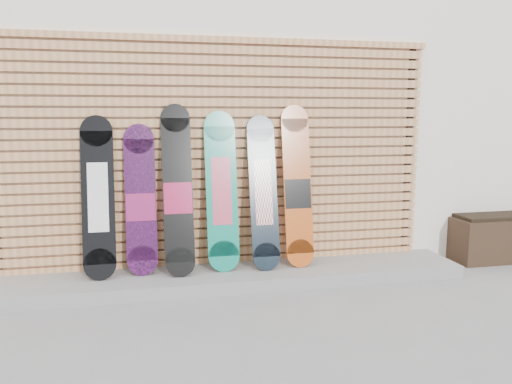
{
  "coord_description": "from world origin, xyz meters",
  "views": [
    {
      "loc": [
        -0.8,
        -3.8,
        1.56
      ],
      "look_at": [
        0.18,
        0.75,
        0.85
      ],
      "focal_mm": 35.0,
      "sensor_mm": 36.0,
      "label": 1
    }
  ],
  "objects_px": {
    "snowboard_1": "(141,201)",
    "snowboard_2": "(178,191)",
    "snowboard_5": "(297,187)",
    "snowboard_0": "(98,197)",
    "snowboard_4": "(263,192)",
    "snowboard_3": "(222,191)",
    "planter_box": "(501,237)"
  },
  "relations": [
    {
      "from": "snowboard_2",
      "to": "snowboard_5",
      "type": "xyz_separation_m",
      "value": [
        1.15,
        0.03,
        -0.0
      ]
    },
    {
      "from": "snowboard_5",
      "to": "snowboard_0",
      "type": "bearing_deg",
      "value": 179.93
    },
    {
      "from": "snowboard_4",
      "to": "snowboard_0",
      "type": "bearing_deg",
      "value": 179.35
    },
    {
      "from": "planter_box",
      "to": "snowboard_3",
      "type": "bearing_deg",
      "value": -179.0
    },
    {
      "from": "snowboard_2",
      "to": "snowboard_4",
      "type": "distance_m",
      "value": 0.81
    },
    {
      "from": "snowboard_0",
      "to": "snowboard_2",
      "type": "xyz_separation_m",
      "value": [
        0.7,
        -0.03,
        0.04
      ]
    },
    {
      "from": "snowboard_1",
      "to": "snowboard_2",
      "type": "xyz_separation_m",
      "value": [
        0.33,
        -0.06,
        0.09
      ]
    },
    {
      "from": "snowboard_3",
      "to": "snowboard_2",
      "type": "bearing_deg",
      "value": -174.55
    },
    {
      "from": "planter_box",
      "to": "snowboard_4",
      "type": "distance_m",
      "value": 2.77
    },
    {
      "from": "snowboard_4",
      "to": "snowboard_5",
      "type": "xyz_separation_m",
      "value": [
        0.34,
        0.01,
        0.04
      ]
    },
    {
      "from": "snowboard_2",
      "to": "snowboard_5",
      "type": "bearing_deg",
      "value": 1.41
    },
    {
      "from": "snowboard_0",
      "to": "snowboard_4",
      "type": "xyz_separation_m",
      "value": [
        1.51,
        -0.02,
        -0.0
      ]
    },
    {
      "from": "snowboard_4",
      "to": "snowboard_5",
      "type": "bearing_deg",
      "value": 2.5
    },
    {
      "from": "snowboard_2",
      "to": "snowboard_3",
      "type": "height_order",
      "value": "snowboard_2"
    },
    {
      "from": "snowboard_1",
      "to": "snowboard_5",
      "type": "bearing_deg",
      "value": -1.14
    },
    {
      "from": "snowboard_1",
      "to": "snowboard_0",
      "type": "bearing_deg",
      "value": -175.76
    },
    {
      "from": "planter_box",
      "to": "snowboard_5",
      "type": "height_order",
      "value": "snowboard_5"
    },
    {
      "from": "snowboard_1",
      "to": "snowboard_4",
      "type": "height_order",
      "value": "snowboard_4"
    },
    {
      "from": "snowboard_0",
      "to": "snowboard_4",
      "type": "distance_m",
      "value": 1.51
    },
    {
      "from": "snowboard_4",
      "to": "snowboard_5",
      "type": "height_order",
      "value": "snowboard_5"
    },
    {
      "from": "snowboard_3",
      "to": "snowboard_0",
      "type": "bearing_deg",
      "value": -179.55
    },
    {
      "from": "snowboard_4",
      "to": "planter_box",
      "type": "bearing_deg",
      "value": 1.7
    },
    {
      "from": "snowboard_1",
      "to": "snowboard_2",
      "type": "bearing_deg",
      "value": -9.78
    },
    {
      "from": "snowboard_2",
      "to": "snowboard_5",
      "type": "relative_size",
      "value": 1.0
    },
    {
      "from": "snowboard_3",
      "to": "snowboard_1",
      "type": "bearing_deg",
      "value": 178.57
    },
    {
      "from": "snowboard_2",
      "to": "snowboard_4",
      "type": "xyz_separation_m",
      "value": [
        0.81,
        0.01,
        -0.04
      ]
    },
    {
      "from": "planter_box",
      "to": "snowboard_0",
      "type": "distance_m",
      "value": 4.25
    },
    {
      "from": "snowboard_3",
      "to": "snowboard_4",
      "type": "xyz_separation_m",
      "value": [
        0.4,
        -0.03,
        -0.02
      ]
    },
    {
      "from": "snowboard_3",
      "to": "snowboard_4",
      "type": "height_order",
      "value": "snowboard_3"
    },
    {
      "from": "snowboard_2",
      "to": "snowboard_5",
      "type": "height_order",
      "value": "snowboard_2"
    },
    {
      "from": "snowboard_0",
      "to": "snowboard_5",
      "type": "height_order",
      "value": "snowboard_5"
    },
    {
      "from": "planter_box",
      "to": "snowboard_2",
      "type": "relative_size",
      "value": 0.72
    }
  ]
}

